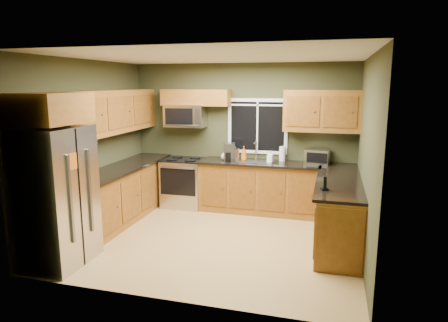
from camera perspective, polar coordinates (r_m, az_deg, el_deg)
The scene contains 29 objects.
floor at distance 6.19m, azimuth -1.33°, elevation -11.10°, with size 4.20×4.20×0.00m, color tan.
ceiling at distance 5.74m, azimuth -1.45°, elevation 14.72°, with size 4.20×4.20×0.00m, color white.
back_wall at distance 7.54m, azimuth 2.55°, elevation 3.55°, with size 4.20×4.20×0.00m, color #373920.
front_wall at distance 4.16m, azimuth -8.53°, elevation -2.73°, with size 4.20×4.20×0.00m, color #373920.
left_wall at distance 6.72m, azimuth -18.82°, elevation 2.05°, with size 3.60×3.60×0.00m, color #373920.
right_wall at distance 5.59m, azimuth 19.69°, elevation 0.29°, with size 3.60×3.60×0.00m, color #373920.
window at distance 7.44m, azimuth 4.80°, elevation 4.99°, with size 1.12×0.03×1.02m.
base_cabinets_left at distance 7.14m, azimuth -14.24°, elevation -4.58°, with size 0.60×2.65×0.90m, color brown.
countertop_left at distance 7.02m, azimuth -14.24°, elevation -0.90°, with size 0.65×2.65×0.04m, color black.
base_cabinets_back at distance 7.34m, azimuth 5.14°, elevation -3.85°, with size 2.17×0.60×0.90m, color brown.
countertop_back at distance 7.21m, azimuth 5.16°, elevation -0.29°, with size 2.17×0.65×0.04m, color black.
base_cabinets_peninsula at distance 6.32m, azimuth 16.08°, elevation -6.72°, with size 0.60×2.52×0.90m.
countertop_peninsula at distance 6.20m, azimuth 16.08°, elevation -2.55°, with size 0.65×2.50×0.04m, color black.
upper_cabinets_left at distance 6.98m, azimuth -15.76°, elevation 6.75°, with size 0.33×2.65×0.72m, color brown.
upper_cabinets_back_left at distance 7.56m, azimuth -4.06°, elevation 9.03°, with size 1.30×0.33×0.30m, color brown.
upper_cabinets_back_right at distance 7.14m, azimuth 13.79°, elevation 6.94°, with size 1.30×0.33×0.72m, color brown.
upper_cabinet_over_fridge at distance 5.40m, azimuth -23.80°, elevation 6.91°, with size 0.72×0.90×0.38m, color brown.
refrigerator at distance 5.58m, azimuth -22.89°, elevation -4.72°, with size 0.74×0.90×1.80m.
range at distance 7.69m, azimuth -5.72°, elevation -3.03°, with size 0.76×0.69×0.94m.
microwave at distance 7.62m, azimuth -5.53°, elevation 6.45°, with size 0.76×0.41×0.42m.
sink at distance 7.24m, azimuth 4.30°, elevation 0.03°, with size 0.60×0.42×0.36m.
toaster_oven at distance 7.20m, azimuth 13.19°, elevation 0.65°, with size 0.45×0.37×0.26m.
coffee_maker at distance 7.24m, azimuth 0.75°, elevation 1.19°, with size 0.25×0.30×0.33m.
kettle at distance 7.31m, azimuth 1.64°, elevation 1.05°, with size 0.17×0.17×0.27m.
paper_towel_roll at distance 7.33m, azimuth 8.32°, elevation 1.02°, with size 0.13×0.13×0.29m.
soap_bottle_a at distance 7.30m, azimuth 2.84°, elevation 1.09°, with size 0.10×0.10×0.26m, color #CE6113.
soap_bottle_b at distance 7.20m, azimuth 6.60°, elevation 0.65°, with size 0.09×0.09×0.21m, color white.
soap_bottle_c at distance 7.36m, azimuth 0.11°, elevation 0.88°, with size 0.15×0.15×0.19m, color white.
cordless_phone at distance 5.44m, azimuth 14.19°, elevation -3.50°, with size 0.11×0.11×0.19m.
Camera 1 is at (1.65, -5.49, 2.33)m, focal length 32.00 mm.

